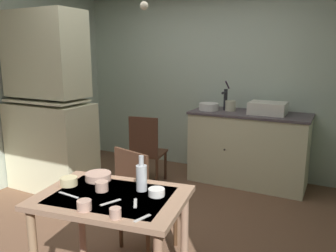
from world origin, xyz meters
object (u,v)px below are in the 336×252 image
chair_far_side (142,198)px  mug_dark (102,186)px  serving_bowl_wide (69,181)px  chair_by_counter (147,149)px  sink_basin (268,108)px  glass_bottle (142,177)px  hand_pump (225,98)px  hutch_cabinet (49,109)px  mixing_bowl_counter (209,107)px  dining_table (112,211)px

chair_far_side → mug_dark: 0.63m
chair_far_side → serving_bowl_wide: 0.69m
chair_by_counter → chair_far_side: bearing=-60.8°
sink_basin → mug_dark: (-0.60, -2.52, -0.23)m
chair_far_side → chair_by_counter: (-0.73, 1.31, -0.01)m
sink_basin → glass_bottle: 2.42m
sink_basin → chair_far_side: size_ratio=0.48×
hand_pump → glass_bottle: size_ratio=1.57×
serving_bowl_wide → mug_dark: 0.27m
hand_pump → chair_by_counter: size_ratio=0.43×
hutch_cabinet → chair_by_counter: hutch_cabinet is taller
chair_by_counter → mixing_bowl_counter: bearing=46.0°
dining_table → mug_dark: bearing=165.1°
chair_by_counter → mug_dark: (0.75, -1.86, 0.32)m
hutch_cabinet → chair_far_side: 1.94m
glass_bottle → chair_by_counter: bearing=120.0°
dining_table → glass_bottle: glass_bottle is taller
chair_far_side → chair_by_counter: chair_far_side is taller
sink_basin → chair_far_side: sink_basin is taller
hutch_cabinet → chair_far_side: size_ratio=2.35×
hand_pump → mixing_bowl_counter: hand_pump is taller
mixing_bowl_counter → chair_far_side: size_ratio=0.28×
hutch_cabinet → serving_bowl_wide: (1.48, -1.25, -0.23)m
sink_basin → mixing_bowl_counter: 0.76m
chair_far_side → mug_dark: chair_far_side is taller
hutch_cabinet → chair_far_side: bearing=-21.4°
hutch_cabinet → mug_dark: 2.15m
hutch_cabinet → chair_by_counter: size_ratio=2.37×
glass_bottle → mug_dark: bearing=-150.7°
mixing_bowl_counter → chair_by_counter: size_ratio=0.29×
hand_pump → mixing_bowl_counter: size_ratio=1.49×
dining_table → hutch_cabinet: bearing=146.0°
chair_far_side → hand_pump: bearing=88.4°
hand_pump → chair_by_counter: bearing=-138.0°
hand_pump → hutch_cabinet: bearing=-143.1°
mixing_bowl_counter → chair_by_counter: mixing_bowl_counter is taller
chair_far_side → mixing_bowl_counter: bearing=94.0°
mixing_bowl_counter → chair_far_side: bearing=-86.0°
mixing_bowl_counter → serving_bowl_wide: mixing_bowl_counter is taller
serving_bowl_wide → mug_dark: mug_dark is taller
chair_by_counter → glass_bottle: bearing=-60.0°
hand_pump → mug_dark: 2.59m
sink_basin → serving_bowl_wide: 2.71m
hutch_cabinet → chair_by_counter: 1.30m
sink_basin → serving_bowl_wide: bearing=-108.9°
chair_by_counter → glass_bottle: size_ratio=3.67×
hutch_cabinet → glass_bottle: hutch_cabinet is taller
hutch_cabinet → mug_dark: hutch_cabinet is taller
chair_far_side → mug_dark: bearing=-88.0°
chair_far_side → hutch_cabinet: bearing=158.6°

